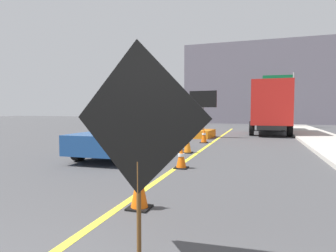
# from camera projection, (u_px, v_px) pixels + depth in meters

# --- Properties ---
(lane_center_stripe) EXTENTS (0.14, 36.00, 0.01)m
(lane_center_stripe) POSITION_uv_depth(u_px,v_px,m) (166.00, 175.00, 6.92)
(lane_center_stripe) COLOR yellow
(lane_center_stripe) RESTS_ON ground
(roadwork_sign) EXTENTS (1.62, 0.27, 2.33)m
(roadwork_sign) POSITION_uv_depth(u_px,v_px,m) (138.00, 122.00, 2.98)
(roadwork_sign) COLOR #593819
(roadwork_sign) RESTS_ON ground
(arrow_board_trailer) EXTENTS (1.60, 1.89, 2.70)m
(arrow_board_trailer) POSITION_uv_depth(u_px,v_px,m) (203.00, 129.00, 16.28)
(arrow_board_trailer) COLOR orange
(arrow_board_trailer) RESTS_ON ground
(box_truck) EXTENTS (2.52, 7.06, 3.38)m
(box_truck) POSITION_uv_depth(u_px,v_px,m) (270.00, 107.00, 19.02)
(box_truck) COLOR black
(box_truck) RESTS_ON ground
(pickup_car) EXTENTS (2.08, 5.19, 1.38)m
(pickup_car) POSITION_uv_depth(u_px,v_px,m) (128.00, 135.00, 10.25)
(pickup_car) COLOR navy
(pickup_car) RESTS_ON ground
(highway_guide_sign) EXTENTS (2.79, 0.22, 5.00)m
(highway_guide_sign) POSITION_uv_depth(u_px,v_px,m) (284.00, 90.00, 25.72)
(highway_guide_sign) COLOR gray
(highway_guide_sign) RESTS_ON ground
(far_building_block) EXTENTS (16.85, 7.84, 9.47)m
(far_building_block) POSITION_uv_depth(u_px,v_px,m) (257.00, 85.00, 35.59)
(far_building_block) COLOR slate
(far_building_block) RESTS_ON ground
(traffic_cone_near_sign) EXTENTS (0.36, 0.36, 0.72)m
(traffic_cone_near_sign) POSITION_uv_depth(u_px,v_px,m) (139.00, 187.00, 4.55)
(traffic_cone_near_sign) COLOR black
(traffic_cone_near_sign) RESTS_ON ground
(traffic_cone_mid_lane) EXTENTS (0.36, 0.36, 0.65)m
(traffic_cone_mid_lane) POSITION_uv_depth(u_px,v_px,m) (181.00, 157.00, 7.71)
(traffic_cone_mid_lane) COLOR black
(traffic_cone_mid_lane) RESTS_ON ground
(traffic_cone_far_lane) EXTENTS (0.36, 0.36, 0.78)m
(traffic_cone_far_lane) POSITION_uv_depth(u_px,v_px,m) (188.00, 143.00, 10.47)
(traffic_cone_far_lane) COLOR black
(traffic_cone_far_lane) RESTS_ON ground
(traffic_cone_curbside) EXTENTS (0.36, 0.36, 0.76)m
(traffic_cone_curbside) POSITION_uv_depth(u_px,v_px,m) (204.00, 135.00, 13.70)
(traffic_cone_curbside) COLOR black
(traffic_cone_curbside) RESTS_ON ground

